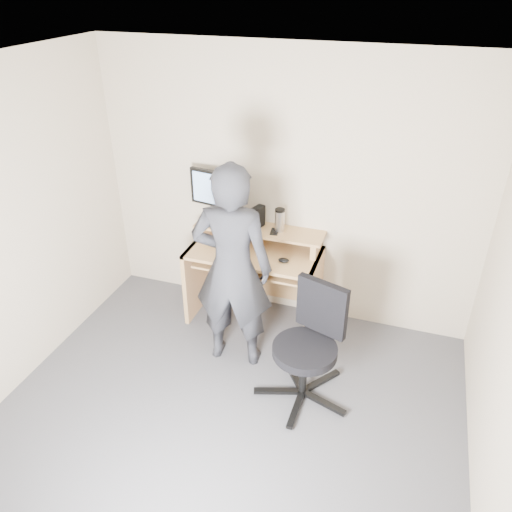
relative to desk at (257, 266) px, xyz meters
The scene contains 14 objects.
ground 1.64m from the desk, 82.55° to the right, with size 3.50×3.50×0.00m, color #4C4C50.
back_wall 0.76m from the desk, 47.89° to the left, with size 3.50×0.02×2.50m, color beige.
ceiling 2.49m from the desk, 82.55° to the right, with size 3.50×3.50×0.02m, color white.
desk is the anchor object (origin of this frame).
monitor 0.78m from the desk, behind, with size 0.53×0.15×0.50m.
external_drive 0.47m from the desk, 100.89° to the left, with size 0.07×0.13×0.20m, color black.
travel_mug 0.51m from the desk, 24.28° to the left, with size 0.09×0.09×0.20m, color #BABABF.
smartphone 0.40m from the desk, 16.39° to the left, with size 0.07×0.13×0.01m, color black.
charger 0.45m from the desk, behind, with size 0.04×0.04×0.04m, color black.
headphones 0.44m from the desk, 152.85° to the left, with size 0.16×0.16×0.02m, color silver.
keyboard 0.23m from the desk, 120.48° to the right, with size 0.46×0.18×0.03m, color black.
mouse 0.42m from the desk, 30.04° to the right, with size 0.10×0.06×0.04m, color black.
office_chair 1.12m from the desk, 49.98° to the right, with size 0.75×0.72×0.94m.
person 0.73m from the desk, 89.09° to the right, with size 0.65×0.43×1.79m, color black.
Camera 1 is at (1.06, -2.26, 2.99)m, focal length 35.00 mm.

